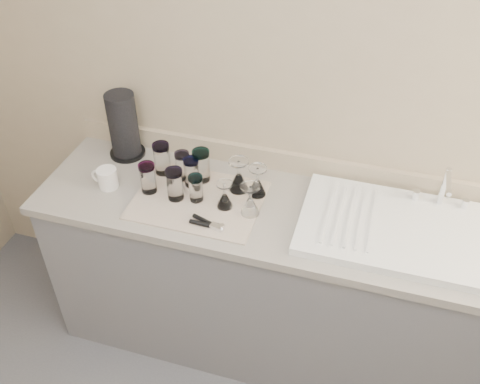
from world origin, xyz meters
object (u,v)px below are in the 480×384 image
(white_mug, at_px, (107,178))
(tumbler_teal, at_px, (162,158))
(goblet_back_right, at_px, (257,185))
(goblet_front_left, at_px, (225,199))
(tumbler_magenta, at_px, (148,178))
(goblet_back_left, at_px, (239,180))
(can_opener, at_px, (208,224))
(tumbler_blue, at_px, (175,184))
(sink_unit, at_px, (402,230))
(tumbler_purple, at_px, (201,165))
(tumbler_cyan, at_px, (183,165))
(goblet_front_right, at_px, (250,204))
(paper_towel_roll, at_px, (124,126))
(tumbler_extra, at_px, (192,172))
(tumbler_lavender, at_px, (196,188))

(white_mug, bearing_deg, tumbler_teal, 38.57)
(goblet_back_right, height_order, goblet_front_left, goblet_back_right)
(tumbler_magenta, distance_m, goblet_back_left, 0.40)
(can_opener, bearing_deg, tumbler_blue, 145.94)
(tumbler_blue, bearing_deg, sink_unit, 3.70)
(tumbler_purple, height_order, white_mug, tumbler_purple)
(tumbler_cyan, bearing_deg, goblet_back_right, -2.88)
(tumbler_teal, distance_m, tumbler_magenta, 0.15)
(sink_unit, bearing_deg, tumbler_teal, 175.03)
(tumbler_cyan, height_order, tumbler_blue, tumbler_blue)
(goblet_front_right, relative_size, can_opener, 0.93)
(tumbler_teal, distance_m, tumbler_purple, 0.19)
(tumbler_cyan, relative_size, tumbler_purple, 0.86)
(white_mug, bearing_deg, tumbler_magenta, 4.32)
(can_opener, bearing_deg, sink_unit, 14.06)
(goblet_back_left, xyz_separation_m, can_opener, (-0.05, -0.27, -0.04))
(sink_unit, relative_size, white_mug, 6.54)
(tumbler_purple, bearing_deg, tumbler_magenta, -143.58)
(tumbler_cyan, xyz_separation_m, tumbler_blue, (0.02, -0.15, 0.01))
(can_opener, bearing_deg, tumbler_purple, 114.08)
(white_mug, distance_m, paper_towel_roll, 0.28)
(tumbler_purple, bearing_deg, goblet_back_left, -6.24)
(tumbler_blue, xyz_separation_m, goblet_front_right, (0.34, -0.00, -0.03))
(tumbler_teal, xyz_separation_m, tumbler_cyan, (0.10, -0.01, -0.01))
(can_opener, height_order, paper_towel_roll, paper_towel_roll)
(tumbler_purple, relative_size, goblet_back_right, 1.09)
(goblet_front_right, distance_m, can_opener, 0.20)
(sink_unit, relative_size, goblet_front_right, 5.73)
(goblet_front_left, bearing_deg, tumbler_magenta, 179.33)
(tumbler_cyan, relative_size, white_mug, 1.07)
(sink_unit, bearing_deg, paper_towel_roll, 171.69)
(goblet_back_right, bearing_deg, tumbler_teal, 176.40)
(tumbler_purple, height_order, tumbler_extra, tumbler_purple)
(goblet_back_left, bearing_deg, paper_towel_roll, 168.87)
(tumbler_purple, bearing_deg, white_mug, -157.90)
(goblet_front_left, height_order, goblet_front_right, goblet_front_right)
(paper_towel_roll, bearing_deg, tumbler_magenta, -47.17)
(goblet_front_left, relative_size, can_opener, 0.81)
(tumbler_blue, bearing_deg, goblet_back_right, 20.99)
(goblet_back_left, relative_size, paper_towel_roll, 0.48)
(tumbler_cyan, bearing_deg, tumbler_blue, -81.60)
(goblet_front_left, bearing_deg, white_mug, -178.88)
(sink_unit, height_order, tumbler_blue, sink_unit)
(tumbler_extra, height_order, can_opener, tumbler_extra)
(tumbler_lavender, relative_size, tumbler_extra, 0.90)
(tumbler_magenta, distance_m, goblet_back_right, 0.48)
(tumbler_teal, relative_size, tumbler_cyan, 1.14)
(goblet_back_right, distance_m, goblet_front_left, 0.16)
(tumbler_magenta, xyz_separation_m, tumbler_blue, (0.13, -0.01, 0.00))
(tumbler_cyan, distance_m, goblet_back_right, 0.35)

